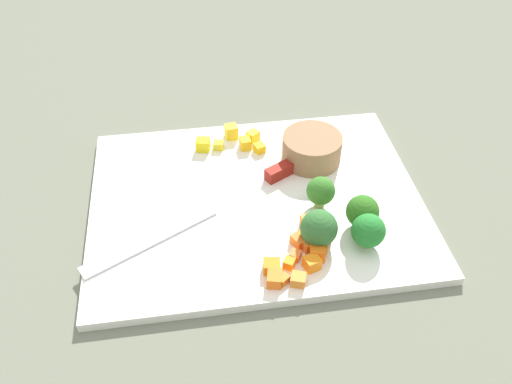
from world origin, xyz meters
TOP-DOWN VIEW (x-y plane):
  - ground_plane at (0.00, 0.00)m, footprint 4.00×4.00m
  - cutting_board at (0.00, 0.00)m, footprint 0.42×0.33m
  - prep_bowl at (-0.09, -0.07)m, footprint 0.08×0.08m
  - chef_knife at (0.02, -0.01)m, footprint 0.30×0.17m
  - carrot_dice_0 at (0.00, 0.14)m, footprint 0.02×0.02m
  - carrot_dice_1 at (-0.06, 0.10)m, footprint 0.01×0.01m
  - carrot_dice_2 at (-0.04, 0.09)m, footprint 0.02×0.02m
  - carrot_dice_3 at (-0.03, 0.11)m, footprint 0.02×0.02m
  - carrot_dice_4 at (0.00, 0.12)m, footprint 0.02×0.02m
  - carrot_dice_5 at (-0.05, 0.12)m, footprint 0.02×0.02m
  - carrot_dice_6 at (-0.02, 0.12)m, footprint 0.02×0.02m
  - carrot_dice_7 at (-0.05, 0.11)m, footprint 0.02×0.02m
  - carrot_dice_8 at (-0.01, 0.14)m, footprint 0.02×0.02m
  - carrot_dice_9 at (-0.07, 0.08)m, footprint 0.02×0.02m
  - carrot_dice_10 at (-0.05, 0.10)m, footprint 0.02×0.02m
  - carrot_dice_11 at (-0.05, 0.06)m, footprint 0.02×0.02m
  - carrot_dice_12 at (-0.03, 0.14)m, footprint 0.02×0.02m
  - carrot_dice_13 at (-0.06, 0.07)m, footprint 0.01×0.01m
  - pepper_dice_0 at (0.04, -0.11)m, footprint 0.02×0.01m
  - pepper_dice_1 at (-0.02, -0.09)m, footprint 0.02×0.02m
  - pepper_dice_2 at (0.06, -0.11)m, footprint 0.02×0.02m
  - pepper_dice_3 at (-0.01, -0.12)m, footprint 0.02×0.02m
  - pepper_dice_4 at (0.02, -0.13)m, footprint 0.02×0.02m
  - pepper_dice_5 at (0.00, -0.11)m, footprint 0.02×0.02m
  - broccoli_floret_0 at (-0.06, 0.09)m, footprint 0.04×0.04m
  - broccoli_floret_1 at (-0.12, 0.07)m, footprint 0.04×0.04m
  - broccoli_floret_2 at (-0.08, 0.03)m, footprint 0.04×0.04m
  - broccoli_floret_3 at (-0.12, 0.10)m, footprint 0.04×0.04m

SIDE VIEW (x-z plane):
  - ground_plane at x=0.00m, z-range 0.00..0.00m
  - cutting_board at x=0.00m, z-range 0.00..0.01m
  - carrot_dice_8 at x=-0.01m, z-range 0.01..0.02m
  - carrot_dice_3 at x=-0.03m, z-range 0.01..0.02m
  - carrot_dice_1 at x=-0.06m, z-range 0.01..0.02m
  - pepper_dice_0 at x=0.04m, z-range 0.01..0.02m
  - carrot_dice_6 at x=-0.02m, z-range 0.01..0.02m
  - pepper_dice_1 at x=-0.02m, z-range 0.01..0.02m
  - chef_knife at x=0.02m, z-range 0.01..0.03m
  - carrot_dice_12 at x=-0.03m, z-range 0.01..0.02m
  - carrot_dice_2 at x=-0.04m, z-range 0.01..0.02m
  - carrot_dice_10 at x=-0.05m, z-range 0.01..0.03m
  - carrot_dice_13 at x=-0.06m, z-range 0.01..0.03m
  - carrot_dice_4 at x=0.00m, z-range 0.01..0.03m
  - carrot_dice_0 at x=0.00m, z-range 0.01..0.03m
  - pepper_dice_3 at x=-0.01m, z-range 0.01..0.03m
  - carrot_dice_5 at x=-0.05m, z-range 0.01..0.03m
  - pepper_dice_5 at x=0.00m, z-range 0.01..0.03m
  - carrot_dice_11 at x=-0.05m, z-range 0.01..0.03m
  - carrot_dice_9 at x=-0.07m, z-range 0.01..0.03m
  - carrot_dice_7 at x=-0.05m, z-range 0.01..0.03m
  - pepper_dice_2 at x=0.06m, z-range 0.01..0.03m
  - pepper_dice_4 at x=0.02m, z-range 0.01..0.03m
  - prep_bowl at x=-0.09m, z-range 0.01..0.05m
  - broccoli_floret_3 at x=-0.12m, z-range 0.01..0.06m
  - broccoli_floret_2 at x=-0.08m, z-range 0.01..0.06m
  - broccoli_floret_1 at x=-0.12m, z-range 0.01..0.06m
  - broccoli_floret_0 at x=-0.06m, z-range 0.01..0.06m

